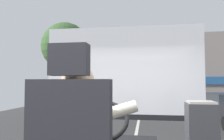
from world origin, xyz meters
TOP-DOWN VIEW (x-y plane):
  - ground at (0.00, 8.80)m, footprint 18.00×44.00m
  - bus_driver at (-0.06, -0.45)m, footprint 0.75×0.61m
  - windshield_panel at (0.00, 1.62)m, footprint 2.50×0.08m
  - street_tree at (-3.81, 9.04)m, footprint 2.48×2.48m
  - shop_building at (4.35, 18.47)m, footprint 12.26×5.41m

SIDE VIEW (x-z plane):
  - ground at x=0.00m, z-range -0.05..0.00m
  - bus_driver at x=-0.06m, z-range 1.15..1.91m
  - windshield_panel at x=0.00m, z-range 1.15..2.63m
  - shop_building at x=4.35m, z-range 0.00..5.80m
  - street_tree at x=-3.81m, z-range 1.23..6.26m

